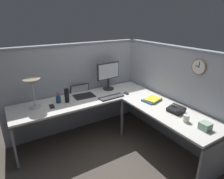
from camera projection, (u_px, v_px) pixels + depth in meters
The scene contains 17 objects.
ground_plane at pixel (119, 143), 3.26m from camera, with size 6.80×6.80×0.00m, color #4C443D.
cubicle_wall_back at pixel (77, 87), 3.50m from camera, with size 2.57×0.12×1.58m.
cubicle_wall_right at pixel (172, 94), 3.20m from camera, with size 0.12×2.37×1.58m.
desk at pixel (113, 112), 2.93m from camera, with size 2.35×2.15×0.73m.
monitor at pixel (108, 74), 3.50m from camera, with size 0.46×0.20×0.50m.
laptop at pixel (82, 93), 3.34m from camera, with size 0.36×0.40×0.22m.
keyboard at pixel (112, 97), 3.21m from camera, with size 0.43×0.14×0.02m, color #38383D.
computer_mouse at pixel (126, 93), 3.37m from camera, with size 0.06×0.10×0.03m, color black.
desk_lamp_dome at pixel (32, 84), 2.74m from camera, with size 0.24×0.24×0.44m.
pen_cup at pixel (58, 99), 3.01m from camera, with size 0.08×0.08×0.18m.
cell_phone at pixel (52, 106), 2.89m from camera, with size 0.07×0.14×0.01m, color black.
thermos_flask at pixel (67, 96), 3.01m from camera, with size 0.07×0.07×0.22m, color black.
office_phone at pixel (176, 110), 2.72m from camera, with size 0.21×0.22×0.11m.
book_stack at pixel (152, 100), 3.09m from camera, with size 0.32×0.26×0.04m.
coffee_mug at pixel (186, 119), 2.46m from camera, with size 0.08×0.08×0.10m, color silver.
tissue_box at pixel (205, 126), 2.29m from camera, with size 0.12×0.12×0.09m, color #8CAD99.
wall_clock at pixel (199, 67), 2.62m from camera, with size 0.04×0.22×0.22m.
Camera 1 is at (-1.53, -2.27, 1.99)m, focal length 30.94 mm.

